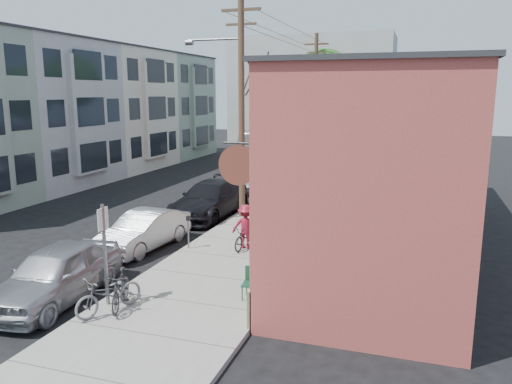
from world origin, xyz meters
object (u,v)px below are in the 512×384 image
(tree_bare, at_px, (254,153))
(bus, at_px, (269,143))
(utility_pole_near, at_px, (240,102))
(car_2, at_px, (210,199))
(car_3, at_px, (257,177))
(parked_bike_b, at_px, (109,294))
(patio_chair_b, at_px, (251,284))
(car_1, at_px, (144,231))
(car_4, at_px, (282,163))
(tree_leafy_mid, at_px, (308,94))
(sign_post, at_px, (105,245))
(parking_meter_far, at_px, (268,181))
(patron_grey, at_px, (265,246))
(car_0, at_px, (56,274))
(patio_chair_a, at_px, (272,269))
(parking_meter_near, at_px, (188,227))
(parked_bike_a, at_px, (120,289))
(tree_leafy_far, at_px, (324,79))
(cyclist, at_px, (246,227))
(patron_green, at_px, (266,238))

(tree_bare, distance_m, bus, 20.15)
(utility_pole_near, bearing_deg, car_2, 178.34)
(car_3, bearing_deg, parked_bike_b, -80.79)
(patio_chair_b, bearing_deg, car_1, 141.83)
(car_4, bearing_deg, tree_leafy_mid, -20.48)
(tree_leafy_mid, xyz_separation_m, bus, (-5.13, 7.96, -4.26))
(utility_pole_near, height_order, tree_leafy_mid, utility_pole_near)
(sign_post, height_order, parking_meter_far, sign_post)
(sign_post, distance_m, utility_pole_near, 11.11)
(tree_bare, bearing_deg, patron_grey, -69.33)
(sign_post, height_order, car_4, sign_post)
(car_0, bearing_deg, car_2, 85.83)
(patio_chair_a, distance_m, parked_bike_b, 4.77)
(car_4, height_order, bus, bus)
(patio_chair_a, bearing_deg, car_3, 93.63)
(car_1, bearing_deg, parking_meter_near, 10.42)
(patron_grey, relative_size, parked_bike_b, 1.01)
(parking_meter_near, height_order, patio_chair_a, parking_meter_near)
(patio_chair_a, height_order, car_3, car_3)
(patio_chair_a, height_order, parked_bike_a, parked_bike_a)
(tree_bare, xyz_separation_m, patron_grey, (2.97, -7.88, -1.92))
(parked_bike_b, xyz_separation_m, bus, (-5.03, 31.09, 0.85))
(tree_bare, bearing_deg, car_1, -110.55)
(tree_leafy_far, relative_size, car_4, 1.79)
(parked_bike_a, bearing_deg, patron_grey, 30.28)
(tree_bare, xyz_separation_m, cyclist, (1.46, -5.32, -2.08))
(tree_leafy_far, height_order, cyclist, tree_leafy_far)
(tree_bare, height_order, car_2, tree_bare)
(utility_pole_near, xyz_separation_m, parked_bike_b, (0.31, -10.94, -4.75))
(patron_grey, bearing_deg, car_4, -148.71)
(parking_meter_far, xyz_separation_m, parked_bike_a, (0.56, -15.35, -0.32))
(tree_leafy_far, bearing_deg, cyclist, -86.26)
(parked_bike_a, xyz_separation_m, car_1, (-2.33, 5.13, 0.05))
(car_4, distance_m, bus, 7.88)
(tree_leafy_mid, bearing_deg, parked_bike_a, -89.98)
(patio_chair_b, distance_m, parked_bike_b, 3.80)
(utility_pole_near, distance_m, patron_green, 8.09)
(parking_meter_far, xyz_separation_m, car_2, (-1.45, -4.72, -0.16))
(parking_meter_far, xyz_separation_m, car_1, (-1.77, -10.22, -0.27))
(tree_leafy_mid, relative_size, bus, 0.72)
(patio_chair_a, bearing_deg, patron_green, 96.29)
(parking_meter_far, height_order, tree_leafy_mid, tree_leafy_mid)
(parked_bike_a, xyz_separation_m, parked_bike_b, (-0.11, -0.36, -0.01))
(tree_leafy_far, distance_m, car_4, 7.92)
(tree_bare, height_order, patio_chair_b, tree_bare)
(patron_grey, relative_size, car_1, 0.45)
(patio_chair_b, relative_size, parked_bike_b, 0.46)
(car_0, xyz_separation_m, car_3, (0.16, 17.73, -0.06))
(parking_meter_far, height_order, car_0, car_0)
(patio_chair_a, bearing_deg, tree_leafy_far, 81.40)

